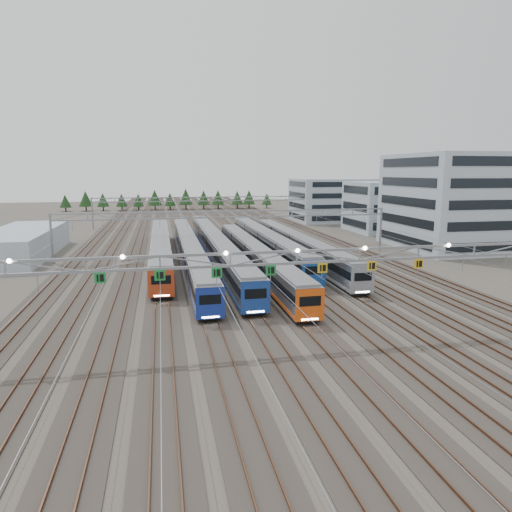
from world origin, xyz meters
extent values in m
plane|color=#47423A|center=(0.00, 0.00, 0.00)|extent=(400.00, 400.00, 0.00)
cube|color=#2D2823|center=(0.00, 100.00, 0.04)|extent=(54.00, 260.00, 0.08)
cube|color=brown|center=(-25.47, 100.00, 0.16)|extent=(0.08, 260.00, 0.16)
cube|color=brown|center=(25.47, 100.00, 0.16)|extent=(0.08, 260.00, 0.16)
cube|color=brown|center=(-0.72, 100.00, 0.16)|extent=(0.08, 260.00, 0.16)
cube|color=brown|center=(0.72, 100.00, 0.16)|extent=(0.08, 260.00, 0.16)
cube|color=black|center=(-11.25, 39.89, 0.42)|extent=(2.44, 50.65, 0.37)
cube|color=#AAADB2|center=(-11.25, 39.89, 2.21)|extent=(2.87, 51.69, 3.23)
cube|color=black|center=(-11.25, 39.89, 2.60)|extent=(2.93, 51.43, 0.97)
cube|color=#B43C1B|center=(-11.25, 39.89, 0.85)|extent=(2.92, 51.43, 0.36)
cube|color=slate|center=(-11.25, 39.89, 3.93)|extent=(2.58, 50.65, 0.26)
cube|color=#B43C1B|center=(-11.25, 14.10, 2.21)|extent=(2.89, 0.12, 3.23)
cube|color=black|center=(-11.25, 14.07, 2.60)|extent=(2.15, 0.10, 0.97)
cube|color=white|center=(-11.25, 14.04, 0.80)|extent=(1.72, 0.06, 0.15)
cube|color=black|center=(-6.75, 36.74, 0.42)|extent=(2.32, 61.33, 0.35)
cube|color=#AAADB2|center=(-6.75, 36.74, 2.12)|extent=(2.73, 62.58, 3.07)
cube|color=black|center=(-6.75, 36.74, 2.49)|extent=(2.79, 62.27, 0.93)
cube|color=navy|center=(-6.75, 36.74, 0.83)|extent=(2.78, 62.27, 0.34)
cube|color=slate|center=(-6.75, 36.74, 3.75)|extent=(2.46, 61.33, 0.24)
cube|color=navy|center=(-6.75, 5.50, 2.12)|extent=(2.75, 0.12, 3.07)
cube|color=black|center=(-6.75, 5.47, 2.49)|extent=(2.05, 0.10, 0.93)
cube|color=white|center=(-6.75, 5.44, 0.78)|extent=(1.64, 0.06, 0.15)
cube|color=black|center=(-2.25, 39.41, 0.43)|extent=(2.48, 65.30, 0.37)
cube|color=#AAADB2|center=(-2.25, 39.41, 2.24)|extent=(2.91, 66.64, 3.28)
cube|color=black|center=(-2.25, 39.41, 2.64)|extent=(2.97, 66.30, 0.99)
cube|color=#1B3E96|center=(-2.25, 39.41, 0.86)|extent=(2.96, 66.30, 0.36)
cube|color=slate|center=(-2.25, 39.41, 3.99)|extent=(2.62, 65.30, 0.26)
cube|color=#1B3E96|center=(-2.25, 6.14, 2.24)|extent=(2.93, 0.12, 3.28)
cube|color=black|center=(-2.25, 6.11, 2.64)|extent=(2.19, 0.10, 0.99)
cube|color=white|center=(-2.25, 6.08, 0.81)|extent=(1.75, 0.06, 0.16)
cube|color=black|center=(2.25, 28.82, 0.42)|extent=(2.36, 50.82, 0.36)
cube|color=#AAADB2|center=(2.25, 28.82, 2.15)|extent=(2.78, 51.85, 3.13)
cube|color=black|center=(2.25, 28.82, 2.53)|extent=(2.84, 51.59, 0.94)
cube|color=#EB5614|center=(2.25, 28.82, 0.84)|extent=(2.83, 51.59, 0.35)
cube|color=slate|center=(2.25, 28.82, 3.81)|extent=(2.50, 50.82, 0.25)
cube|color=#EB5614|center=(2.25, 2.95, 2.15)|extent=(2.80, 0.12, 3.13)
cube|color=black|center=(2.25, 2.92, 2.53)|extent=(2.08, 0.10, 0.94)
cube|color=white|center=(2.25, 2.89, 0.79)|extent=(1.67, 0.06, 0.15)
cube|color=black|center=(6.75, 40.51, 0.43)|extent=(2.52, 50.15, 0.38)
cube|color=#AAADB2|center=(6.75, 40.51, 2.28)|extent=(2.97, 51.17, 3.34)
cube|color=black|center=(6.75, 40.51, 2.68)|extent=(3.03, 50.91, 1.01)
cube|color=#16469B|center=(6.75, 40.51, 0.88)|extent=(3.02, 50.91, 0.37)
cube|color=slate|center=(6.75, 40.51, 4.06)|extent=(2.67, 50.15, 0.27)
cube|color=#16469B|center=(6.75, 14.98, 2.28)|extent=(2.99, 0.12, 3.34)
cube|color=black|center=(6.75, 14.95, 2.68)|extent=(2.23, 0.10, 1.01)
cube|color=white|center=(6.75, 14.92, 0.82)|extent=(1.78, 0.06, 0.16)
cube|color=black|center=(11.25, 36.55, 0.42)|extent=(2.41, 50.08, 0.36)
cube|color=#AAADB2|center=(11.25, 36.55, 2.19)|extent=(2.83, 51.10, 3.19)
cube|color=black|center=(11.25, 36.55, 2.57)|extent=(2.89, 50.84, 0.96)
cube|color=gray|center=(11.25, 36.55, 0.85)|extent=(2.88, 50.84, 0.35)
cube|color=slate|center=(11.25, 36.55, 3.88)|extent=(2.55, 50.08, 0.25)
cube|color=gray|center=(11.25, 11.05, 2.19)|extent=(2.85, 0.12, 3.19)
cube|color=black|center=(11.25, 11.02, 2.57)|extent=(2.12, 0.10, 0.96)
cube|color=white|center=(11.25, 10.99, 0.80)|extent=(1.70, 0.06, 0.15)
cube|color=gray|center=(0.00, 0.00, 7.80)|extent=(56.00, 0.22, 0.22)
cube|color=gray|center=(0.00, 0.00, 6.80)|extent=(56.00, 0.22, 0.22)
cube|color=#1B8737|center=(-15.75, -0.12, 6.30)|extent=(0.85, 0.06, 0.85)
cube|color=#1B8737|center=(-11.25, -0.12, 6.30)|extent=(0.85, 0.06, 0.85)
cube|color=#1B8737|center=(-6.75, -0.12, 6.30)|extent=(0.85, 0.06, 0.85)
cube|color=#1B8737|center=(-2.25, -0.12, 6.30)|extent=(0.85, 0.06, 0.85)
cube|color=gold|center=(2.25, -0.12, 6.30)|extent=(0.85, 0.06, 0.85)
cube|color=gold|center=(6.75, -0.12, 6.30)|extent=(0.85, 0.06, 0.85)
cube|color=gold|center=(11.25, -0.12, 6.30)|extent=(0.85, 0.06, 0.85)
cylinder|color=gray|center=(-28.00, 40.00, 4.00)|extent=(0.36, 0.36, 8.00)
cylinder|color=gray|center=(28.00, 40.00, 4.00)|extent=(0.36, 0.36, 8.00)
cube|color=gray|center=(0.00, 40.00, 7.80)|extent=(56.00, 0.22, 0.22)
cube|color=gray|center=(0.00, 40.00, 6.80)|extent=(56.00, 0.22, 0.22)
cylinder|color=gray|center=(-28.00, 85.00, 4.00)|extent=(0.36, 0.36, 8.00)
cylinder|color=gray|center=(28.00, 85.00, 4.00)|extent=(0.36, 0.36, 8.00)
cube|color=gray|center=(0.00, 85.00, 7.80)|extent=(56.00, 0.22, 0.22)
cube|color=gray|center=(0.00, 85.00, 6.80)|extent=(56.00, 0.22, 0.22)
cube|color=#ACC1CD|center=(42.22, 40.92, 8.81)|extent=(18.00, 22.00, 17.62)
cube|color=#ACC1CD|center=(41.44, 66.32, 5.98)|extent=(14.00, 16.00, 11.95)
cube|color=#ACC1CD|center=(38.69, 91.72, 6.17)|extent=(22.00, 18.00, 12.34)
cube|color=#ACC1CD|center=(-34.63, 48.32, 2.28)|extent=(10.00, 30.00, 4.55)
camera|label=1|loc=(-10.97, -35.93, 14.30)|focal=32.00mm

